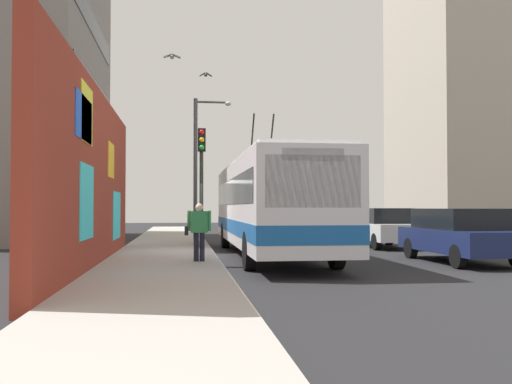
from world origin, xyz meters
name	(u,v)px	position (x,y,z in m)	size (l,w,h in m)	color
ground_plane	(213,254)	(0.00, 0.00, 0.00)	(80.00, 80.00, 0.00)	#232326
sidewalk_slab	(166,253)	(0.00, 1.60, 0.07)	(48.00, 3.20, 0.15)	#ADA8A0
graffiti_wall	(94,179)	(-4.19, 3.35, 2.35)	(13.62, 0.32, 4.71)	maroon
building_far_left	(19,89)	(10.03, 9.20, 7.54)	(13.25, 7.37, 15.08)	gray
building_far_right	(466,87)	(14.51, -17.00, 9.35)	(9.71, 7.48, 18.71)	#B2A899
city_bus	(269,203)	(-1.06, -1.80, 1.76)	(12.64, 2.57, 4.93)	silver
parked_car_navy	(459,234)	(-3.80, -7.00, 0.84)	(4.73, 1.91, 1.58)	navy
parked_car_white	(383,227)	(2.54, -7.00, 0.83)	(4.34, 1.80, 1.58)	white
parked_car_silver	(343,223)	(8.24, -7.00, 0.84)	(4.89, 1.94, 1.58)	#B7B7BC
pedestrian_at_curb	(199,228)	(-3.99, 0.60, 1.06)	(0.22, 0.72, 1.57)	#1E1E2D
traffic_light	(202,167)	(1.24, 0.35, 3.08)	(0.49, 0.28, 4.36)	#2D382D
street_lamp	(200,158)	(6.34, 0.26, 3.85)	(0.44, 1.71, 6.43)	#4C4C51
flying_pigeons	(220,34)	(0.23, -0.24, 7.71)	(10.17, 4.70, 3.57)	#47474C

